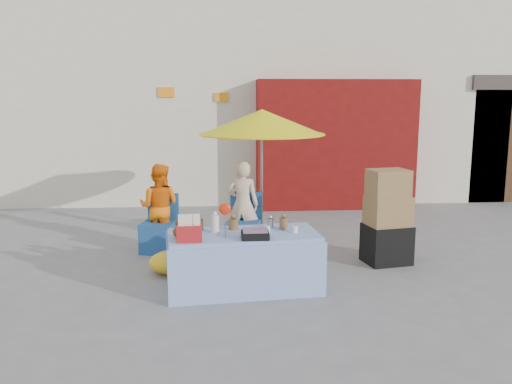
{
  "coord_description": "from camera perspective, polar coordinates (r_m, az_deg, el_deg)",
  "views": [
    {
      "loc": [
        -0.14,
        -6.63,
        2.32
      ],
      "look_at": [
        0.34,
        0.6,
        1.0
      ],
      "focal_mm": 38.0,
      "sensor_mm": 36.0,
      "label": 1
    }
  ],
  "objects": [
    {
      "name": "chair_left",
      "position": [
        8.19,
        -10.13,
        -4.45
      ],
      "size": [
        0.58,
        0.57,
        0.85
      ],
      "rotation": [
        0.0,
        0.0,
        -0.24
      ],
      "color": "#1E4C8B",
      "rests_on": "ground"
    },
    {
      "name": "backdrop",
      "position": [
        14.19,
        -1.18,
        13.47
      ],
      "size": [
        14.0,
        8.0,
        7.8
      ],
      "color": "silver",
      "rests_on": "ground"
    },
    {
      "name": "market_table",
      "position": [
        6.51,
        -1.39,
        -7.22
      ],
      "size": [
        1.89,
        1.04,
        1.09
      ],
      "rotation": [
        0.0,
        0.0,
        0.11
      ],
      "color": "#8DAEE1",
      "rests_on": "ground"
    },
    {
      "name": "tarp_bundle",
      "position": [
        7.21,
        -8.54,
        -7.3
      ],
      "size": [
        0.77,
        0.66,
        0.3
      ],
      "primitive_type": "ellipsoid",
      "rotation": [
        0.0,
        0.0,
        -0.18
      ],
      "color": "gold",
      "rests_on": "ground"
    },
    {
      "name": "ground",
      "position": [
        7.03,
        -2.47,
        -8.96
      ],
      "size": [
        80.0,
        80.0,
        0.0
      ],
      "primitive_type": "plane",
      "color": "slate",
      "rests_on": "ground"
    },
    {
      "name": "vendor_beige",
      "position": [
        8.18,
        -1.41,
        -1.34
      ],
      "size": [
        0.55,
        0.42,
        1.33
      ],
      "primitive_type": "imported",
      "rotation": [
        0.0,
        0.0,
        2.91
      ],
      "color": "beige",
      "rests_on": "ground"
    },
    {
      "name": "chair_right",
      "position": [
        8.14,
        -1.33,
        -4.37
      ],
      "size": [
        0.58,
        0.57,
        0.85
      ],
      "rotation": [
        0.0,
        0.0,
        -0.24
      ],
      "color": "#1E4C8B",
      "rests_on": "ground"
    },
    {
      "name": "umbrella",
      "position": [
        8.19,
        0.63,
        7.32
      ],
      "size": [
        1.9,
        1.9,
        2.09
      ],
      "color": "gray",
      "rests_on": "ground"
    },
    {
      "name": "vendor_orange",
      "position": [
        8.23,
        -10.14,
        -1.56
      ],
      "size": [
        0.73,
        0.63,
        1.3
      ],
      "primitive_type": "imported",
      "rotation": [
        0.0,
        0.0,
        2.91
      ],
      "color": "orange",
      "rests_on": "ground"
    },
    {
      "name": "box_stack",
      "position": [
        7.66,
        13.67,
        -2.92
      ],
      "size": [
        0.68,
        0.59,
        1.31
      ],
      "rotation": [
        0.0,
        0.0,
        0.2
      ],
      "color": "black",
      "rests_on": "ground"
    }
  ]
}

